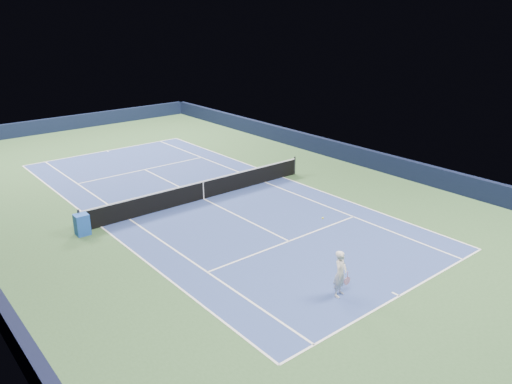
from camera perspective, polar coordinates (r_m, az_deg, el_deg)
ground at (r=25.65m, az=-6.00°, el=-0.80°), size 40.00×40.00×0.00m
wall_far at (r=42.87m, az=-21.05°, el=7.32°), size 22.00×0.35×1.10m
wall_right at (r=32.37m, az=10.13°, el=4.50°), size 0.35×40.00×1.10m
court_surface at (r=25.65m, az=-6.01°, el=-0.79°), size 10.97×23.77×0.01m
baseline_far at (r=35.73m, az=-16.70°, el=4.54°), size 10.97×0.08×0.00m
baseline_near at (r=17.93m, az=16.07°, el=-11.34°), size 10.97×0.08×0.00m
sideline_doubles_right at (r=28.83m, az=3.09°, el=1.70°), size 0.08×23.77×0.00m
sideline_doubles_left at (r=23.34m, az=-17.28°, el=-3.82°), size 0.08×23.77×0.00m
sideline_singles_right at (r=27.97m, az=1.01°, el=1.14°), size 0.08×23.77×0.00m
sideline_singles_left at (r=23.82m, az=-14.27°, el=-3.02°), size 0.08×23.77×0.00m
service_line_far at (r=30.92m, az=-12.62°, el=2.52°), size 8.23×0.08×0.00m
service_line_near at (r=21.02m, az=3.79°, el=-5.63°), size 8.23×0.08×0.00m
center_service_line at (r=25.65m, az=-6.01°, el=-0.78°), size 0.08×12.80×0.00m
center_mark_far at (r=35.60m, az=-16.60°, el=4.49°), size 0.08×0.30×0.00m
center_mark_near at (r=18.00m, az=15.67°, el=-11.17°), size 0.08×0.30×0.00m
tennis_net at (r=25.48m, az=-6.05°, el=0.26°), size 12.90×0.10×1.07m
sponsor_cube at (r=22.66m, az=-19.26°, el=-3.53°), size 0.63×0.53×0.93m
tennis_player at (r=17.12m, az=9.62°, el=-9.19°), size 0.82×1.32×2.52m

